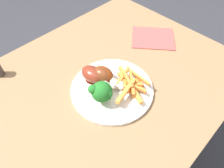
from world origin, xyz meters
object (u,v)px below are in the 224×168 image
dining_table (88,113)px  chicken_drumstick_extra (103,74)px  broccoli_floret_front (101,92)px  broccoli_floret_middle (102,90)px  carrot_fries_pile (129,83)px  chicken_drumstick_far (93,75)px  chicken_drumstick_near (103,76)px  dinner_plate (112,89)px

dining_table → chicken_drumstick_extra: (-0.08, 0.00, 0.15)m
broccoli_floret_front → dining_table: bearing=-73.6°
broccoli_floret_middle → carrot_fries_pile: (-0.09, 0.03, -0.02)m
carrot_fries_pile → chicken_drumstick_far: chicken_drumstick_far is taller
chicken_drumstick_near → chicken_drumstick_extra: chicken_drumstick_near is taller
carrot_fries_pile → chicken_drumstick_extra: (0.04, -0.08, 0.01)m
broccoli_floret_front → chicken_drumstick_far: (-0.04, -0.08, -0.02)m
dining_table → chicken_drumstick_far: chicken_drumstick_far is taller
chicken_drumstick_extra → dinner_plate: bearing=82.1°
dining_table → dinner_plate: bearing=147.5°
broccoli_floret_front → carrot_fries_pile: 0.11m
chicken_drumstick_extra → carrot_fries_pile: bearing=112.7°
dinner_plate → broccoli_floret_front: broccoli_floret_front is taller
chicken_drumstick_extra → broccoli_floret_middle: bearing=45.1°
broccoli_floret_front → chicken_drumstick_near: bearing=-136.7°
dinner_plate → chicken_drumstick_far: (0.02, -0.07, 0.03)m
broccoli_floret_middle → chicken_drumstick_far: 0.08m
broccoli_floret_middle → carrot_fries_pile: broccoli_floret_middle is taller
chicken_drumstick_far → carrot_fries_pile: bearing=119.3°
dining_table → chicken_drumstick_far: bearing=-161.4°
broccoli_floret_front → carrot_fries_pile: size_ratio=0.51×
dining_table → chicken_drumstick_near: bearing=173.2°
carrot_fries_pile → chicken_drumstick_far: 0.12m
dining_table → chicken_drumstick_far: size_ratio=8.18×
broccoli_floret_front → chicken_drumstick_near: (-0.06, -0.05, -0.02)m
broccoli_floret_front → broccoli_floret_middle: 0.01m
carrot_fries_pile → chicken_drumstick_extra: 0.09m
dinner_plate → carrot_fries_pile: (-0.04, 0.04, 0.02)m
dining_table → broccoli_floret_front: (-0.02, 0.06, 0.17)m
dining_table → chicken_drumstick_extra: size_ratio=9.01×
broccoli_floret_front → chicken_drumstick_extra: broccoli_floret_front is taller
broccoli_floret_middle → chicken_drumstick_extra: broccoli_floret_middle is taller
broccoli_floret_middle → broccoli_floret_front: bearing=35.2°
dinner_plate → chicken_drumstick_extra: (-0.01, -0.05, 0.03)m
broccoli_floret_front → carrot_fries_pile: broccoli_floret_front is taller
dining_table → chicken_drumstick_near: (-0.08, 0.01, 0.15)m
chicken_drumstick_near → broccoli_floret_middle: bearing=44.6°
broccoli_floret_middle → chicken_drumstick_near: broccoli_floret_middle is taller
broccoli_floret_front → chicken_drumstick_near: 0.08m
dinner_plate → broccoli_floret_middle: (0.05, 0.01, 0.05)m
carrot_fries_pile → chicken_drumstick_near: chicken_drumstick_near is taller
carrot_fries_pile → dining_table: bearing=-35.8°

